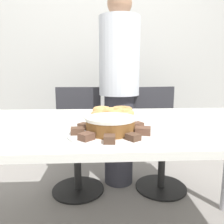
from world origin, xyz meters
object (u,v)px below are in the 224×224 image
object	(u,v)px
plate_donuts	(113,116)
person_standing	(119,88)
office_chair_right	(159,141)
plate_cake	(110,134)
frosted_cake	(110,125)
office_chair_left	(78,143)

from	to	relation	value
plate_donuts	person_standing	bearing A→B (deg)	82.34
person_standing	office_chair_right	distance (m)	0.58
plate_cake	plate_donuts	distance (m)	0.36
plate_cake	plate_donuts	world-z (taller)	same
plate_donuts	plate_cake	bearing A→B (deg)	-95.24
person_standing	office_chair_right	xyz separation A→B (m)	(0.35, -0.08, -0.46)
frosted_cake	plate_cake	bearing A→B (deg)	0.00
plate_cake	plate_donuts	bearing A→B (deg)	84.76
office_chair_left	frosted_cake	bearing A→B (deg)	-75.60
person_standing	plate_donuts	distance (m)	0.69
office_chair_right	frosted_cake	world-z (taller)	office_chair_right
office_chair_left	plate_donuts	size ratio (longest dim) A/B	2.59
plate_donuts	frosted_cake	bearing A→B (deg)	-95.24
plate_donuts	frosted_cake	xyz separation A→B (m)	(-0.03, -0.36, 0.04)
office_chair_right	plate_cake	size ratio (longest dim) A/B	2.54
plate_donuts	office_chair_left	bearing A→B (deg)	114.29
plate_cake	frosted_cake	bearing A→B (deg)	180.00
office_chair_left	frosted_cake	xyz separation A→B (m)	(0.24, -0.96, 0.39)
plate_donuts	office_chair_right	bearing A→B (deg)	53.59
office_chair_right	plate_donuts	xyz separation A→B (m)	(-0.44, -0.59, 0.35)
frosted_cake	office_chair_right	bearing A→B (deg)	63.72
office_chair_right	frosted_cake	xyz separation A→B (m)	(-0.47, -0.96, 0.39)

